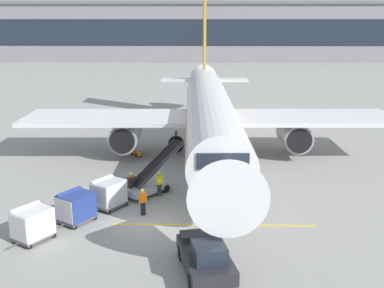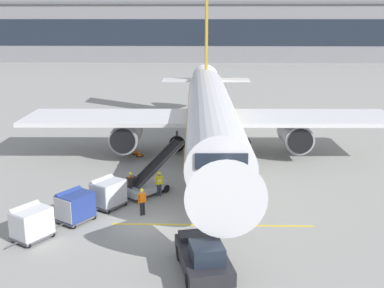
# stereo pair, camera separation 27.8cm
# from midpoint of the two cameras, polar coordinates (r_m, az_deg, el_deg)

# --- Properties ---
(ground_plane) EXTENTS (600.00, 600.00, 0.00)m
(ground_plane) POSITION_cam_midpoint_polar(r_m,az_deg,el_deg) (28.77, -5.62, -9.56)
(ground_plane) COLOR gray
(parked_airplane) EXTENTS (32.60, 42.96, 14.49)m
(parked_airplane) POSITION_cam_midpoint_polar(r_m,az_deg,el_deg) (41.82, 1.96, 3.82)
(parked_airplane) COLOR white
(parked_airplane) RESTS_ON ground
(belt_loader) EXTENTS (4.26, 4.78, 3.31)m
(belt_loader) POSITION_cam_midpoint_polar(r_m,az_deg,el_deg) (33.22, -5.46, -4.46)
(belt_loader) COLOR #A3A8B2
(belt_loader) RESTS_ON ground
(baggage_cart_lead) EXTENTS (2.43, 2.72, 1.91)m
(baggage_cart_lead) POSITION_cam_midpoint_polar(r_m,az_deg,el_deg) (31.20, -10.27, -5.76)
(baggage_cart_lead) COLOR #515156
(baggage_cart_lead) RESTS_ON ground
(baggage_cart_second) EXTENTS (2.43, 2.72, 1.91)m
(baggage_cart_second) POSITION_cam_midpoint_polar(r_m,az_deg,el_deg) (29.47, -14.06, -7.23)
(baggage_cart_second) COLOR #515156
(baggage_cart_second) RESTS_ON ground
(baggage_cart_third) EXTENTS (2.43, 2.72, 1.91)m
(baggage_cart_third) POSITION_cam_midpoint_polar(r_m,az_deg,el_deg) (27.87, -18.91, -8.94)
(baggage_cart_third) COLOR #515156
(baggage_cart_third) RESTS_ON ground
(pushback_tug) EXTENTS (2.99, 4.75, 1.83)m
(pushback_tug) POSITION_cam_midpoint_polar(r_m,az_deg,el_deg) (23.36, 1.30, -13.36)
(pushback_tug) COLOR #232328
(pushback_tug) RESTS_ON ground
(ground_crew_by_loader) EXTENTS (0.48, 0.42, 1.74)m
(ground_crew_by_loader) POSITION_cam_midpoint_polar(r_m,az_deg,el_deg) (29.68, -6.18, -6.70)
(ground_crew_by_loader) COLOR black
(ground_crew_by_loader) RESTS_ON ground
(ground_crew_by_carts) EXTENTS (0.53, 0.37, 1.74)m
(ground_crew_by_carts) POSITION_cam_midpoint_polar(r_m,az_deg,el_deg) (32.70, -4.18, -4.58)
(ground_crew_by_carts) COLOR #333847
(ground_crew_by_carts) RESTS_ON ground
(ground_crew_marshaller) EXTENTS (0.43, 0.45, 1.74)m
(ground_crew_marshaller) POSITION_cam_midpoint_polar(r_m,az_deg,el_deg) (32.74, -7.56, -4.65)
(ground_crew_marshaller) COLOR #514C42
(ground_crew_marshaller) RESTS_ON ground
(safety_cone_engine_keepout) EXTENTS (0.61, 0.61, 0.69)m
(safety_cone_engine_keepout) POSITION_cam_midpoint_polar(r_m,az_deg,el_deg) (42.25, -6.57, -1.05)
(safety_cone_engine_keepout) COLOR black
(safety_cone_engine_keepout) RESTS_ON ground
(safety_cone_wingtip) EXTENTS (0.56, 0.56, 0.64)m
(safety_cone_wingtip) POSITION_cam_midpoint_polar(r_m,az_deg,el_deg) (42.96, -7.05, -0.83)
(safety_cone_wingtip) COLOR black
(safety_cone_wingtip) RESTS_ON ground
(apron_guidance_line_lead_in) EXTENTS (0.20, 110.00, 0.01)m
(apron_guidance_line_lead_in) POSITION_cam_midpoint_polar(r_m,az_deg,el_deg) (42.01, 1.90, -1.52)
(apron_guidance_line_lead_in) COLOR yellow
(apron_guidance_line_lead_in) RESTS_ON ground
(apron_guidance_line_stop_bar) EXTENTS (12.00, 0.20, 0.01)m
(apron_guidance_line_stop_bar) POSITION_cam_midpoint_polar(r_m,az_deg,el_deg) (28.57, 2.30, -9.67)
(apron_guidance_line_stop_bar) COLOR yellow
(apron_guidance_line_stop_bar) RESTS_ON ground
(terminal_building) EXTENTS (148.82, 19.16, 15.98)m
(terminal_building) POSITION_cam_midpoint_polar(r_m,az_deg,el_deg) (139.35, -3.68, 13.27)
(terminal_building) COLOR gray
(terminal_building) RESTS_ON ground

